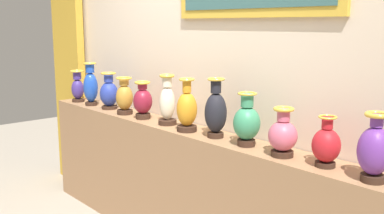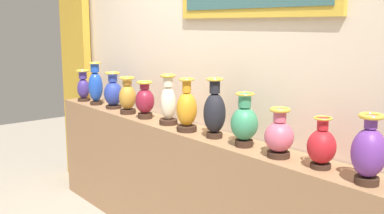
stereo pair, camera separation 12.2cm
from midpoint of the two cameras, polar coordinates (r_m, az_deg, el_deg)
name	(u,v)px [view 2 (the right image)]	position (r m, az deg, el deg)	size (l,w,h in m)	color
display_shelf	(192,193)	(3.49, 1.02, -10.87)	(3.79, 0.33, 0.99)	#99704C
back_wall	(216,47)	(3.40, 4.05, 7.54)	(5.27, 0.14, 3.16)	beige
curtain_gold	(77,85)	(5.18, -13.72, 2.75)	(0.57, 0.08, 2.19)	gold
vase_indigo	(83,87)	(4.69, -12.89, 2.54)	(0.14, 0.14, 0.32)	#382319
vase_sapphire	(96,85)	(4.44, -11.36, 2.69)	(0.14, 0.14, 0.41)	#382319
vase_cobalt	(113,93)	(4.23, -9.16, 1.82)	(0.17, 0.17, 0.34)	#382319
vase_ochre	(127,97)	(3.95, -7.31, 1.31)	(0.15, 0.15, 0.32)	#382319
vase_burgundy	(145,101)	(3.74, -5.07, 0.80)	(0.16, 0.16, 0.31)	#382319
vase_ivory	(168,102)	(3.50, -2.04, 0.59)	(0.14, 0.14, 0.39)	#382319
vase_amber	(187,109)	(3.27, 0.40, -0.30)	(0.15, 0.15, 0.39)	#382319
vase_onyx	(215,112)	(3.09, 4.01, -0.59)	(0.15, 0.15, 0.42)	#382319
vase_jade	(244,123)	(2.90, 7.85, -1.98)	(0.18, 0.18, 0.35)	#382319
vase_rose	(279,136)	(2.70, 12.26, -3.59)	(0.17, 0.17, 0.30)	#382319
vase_crimson	(322,146)	(2.56, 17.42, -4.77)	(0.16, 0.16, 0.29)	#382319
vase_violet	(369,152)	(2.38, 22.87, -5.30)	(0.17, 0.17, 0.35)	#382319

